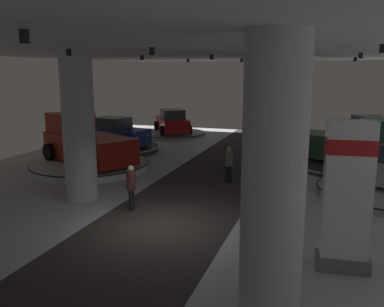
# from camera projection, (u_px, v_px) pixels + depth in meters

# --- Properties ---
(ground) EXTENTS (24.00, 44.00, 0.06)m
(ground) POSITION_uv_depth(u_px,v_px,m) (161.00, 226.00, 13.17)
(ground) COLOR silver
(ceiling_with_spotlights) EXTENTS (24.00, 44.00, 0.39)m
(ceiling_with_spotlights) POSITION_uv_depth(u_px,v_px,m) (158.00, 43.00, 12.07)
(ceiling_with_spotlights) COLOR silver
(column_left) EXTENTS (1.18, 1.18, 5.50)m
(column_left) POSITION_uv_depth(u_px,v_px,m) (79.00, 126.00, 15.43)
(column_left) COLOR silver
(column_left) RESTS_ON ground
(column_right) EXTENTS (1.20, 1.20, 5.50)m
(column_right) POSITION_uv_depth(u_px,v_px,m) (273.00, 182.00, 7.82)
(column_right) COLOR silver
(column_right) RESTS_ON ground
(brand_sign_pylon) EXTENTS (1.32, 0.76, 3.66)m
(brand_sign_pylon) POSITION_uv_depth(u_px,v_px,m) (347.00, 194.00, 9.96)
(brand_sign_pylon) COLOR slate
(brand_sign_pylon) RESTS_ON ground
(display_platform_mid_left) EXTENTS (5.70, 5.70, 0.37)m
(display_platform_mid_left) POSITION_uv_depth(u_px,v_px,m) (90.00, 166.00, 20.49)
(display_platform_mid_left) COLOR silver
(display_platform_mid_left) RESTS_ON ground
(pickup_truck_mid_left) EXTENTS (5.67, 4.45, 2.30)m
(pickup_truck_mid_left) POSITION_uv_depth(u_px,v_px,m) (85.00, 143.00, 20.50)
(pickup_truck_mid_left) COLOR maroon
(pickup_truck_mid_left) RESTS_ON display_platform_mid_left
(display_platform_far_left) EXTENTS (5.33, 5.33, 0.33)m
(display_platform_far_left) POSITION_uv_depth(u_px,v_px,m) (115.00, 148.00, 25.17)
(display_platform_far_left) COLOR #333338
(display_platform_far_left) RESTS_ON ground
(display_car_far_left) EXTENTS (4.50, 2.96, 1.71)m
(display_car_far_left) POSITION_uv_depth(u_px,v_px,m) (114.00, 133.00, 25.01)
(display_car_far_left) COLOR navy
(display_car_far_left) RESTS_ON display_platform_far_left
(display_platform_deep_left) EXTENTS (4.92, 4.92, 0.28)m
(display_platform_deep_left) POSITION_uv_depth(u_px,v_px,m) (172.00, 134.00, 30.94)
(display_platform_deep_left) COLOR #B7B7BC
(display_platform_deep_left) RESTS_ON ground
(display_car_deep_left) EXTENTS (3.72, 4.53, 1.71)m
(display_car_deep_left) POSITION_uv_depth(u_px,v_px,m) (172.00, 122.00, 30.74)
(display_car_deep_left) COLOR red
(display_car_deep_left) RESTS_ON display_platform_deep_left
(display_platform_deep_right) EXTENTS (5.18, 5.18, 0.25)m
(display_platform_deep_right) POSITION_uv_depth(u_px,v_px,m) (366.00, 144.00, 26.86)
(display_platform_deep_right) COLOR #333338
(display_platform_deep_right) RESTS_ON ground
(display_car_deep_right) EXTENTS (4.56, 3.24, 1.71)m
(display_car_deep_right) POSITION_uv_depth(u_px,v_px,m) (368.00, 130.00, 26.69)
(display_car_deep_right) COLOR navy
(display_car_deep_right) RESTS_ON display_platform_deep_right
(display_platform_far_right) EXTENTS (5.68, 5.68, 0.23)m
(display_platform_far_right) POSITION_uv_depth(u_px,v_px,m) (343.00, 164.00, 21.21)
(display_platform_far_right) COLOR #333338
(display_platform_far_right) RESTS_ON ground
(pickup_truck_far_right) EXTENTS (5.70, 4.26, 2.30)m
(pickup_truck_far_right) POSITION_uv_depth(u_px,v_px,m) (351.00, 144.00, 20.79)
(pickup_truck_far_right) COLOR #2D5638
(pickup_truck_far_right) RESTS_ON display_platform_far_right
(visitor_walking_near) EXTENTS (0.32, 0.32, 1.59)m
(visitor_walking_near) POSITION_uv_depth(u_px,v_px,m) (131.00, 185.00, 14.47)
(visitor_walking_near) COLOR black
(visitor_walking_near) RESTS_ON ground
(visitor_walking_far) EXTENTS (0.32, 0.32, 1.59)m
(visitor_walking_far) POSITION_uv_depth(u_px,v_px,m) (229.00, 162.00, 18.00)
(visitor_walking_far) COLOR black
(visitor_walking_far) RESTS_ON ground
(stanchion_a) EXTENTS (0.28, 0.28, 1.01)m
(stanchion_a) POSITION_uv_depth(u_px,v_px,m) (279.00, 207.00, 13.78)
(stanchion_a) COLOR #333338
(stanchion_a) RESTS_ON ground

